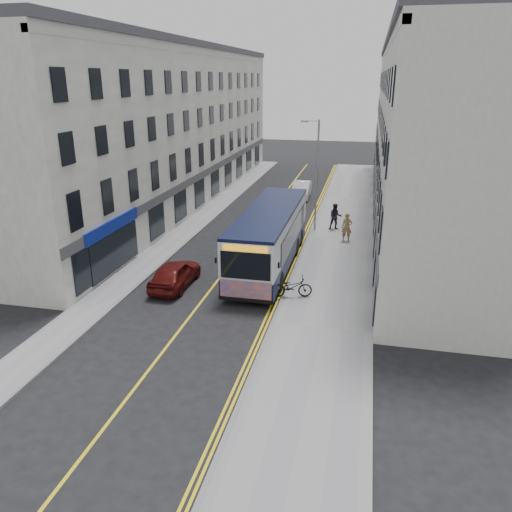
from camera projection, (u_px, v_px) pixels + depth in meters
The scene contains 17 objects.
ground at pixel (199, 305), 24.85m from camera, with size 140.00×140.00×0.00m, color black.
pavement_east at pixel (340, 240), 34.57m from camera, with size 4.50×64.00×0.12m, color gray.
pavement_west at pixel (187, 230), 36.88m from camera, with size 2.00×64.00×0.12m, color gray.
kerb_east at pixel (308, 238), 35.03m from camera, with size 0.18×64.00×0.13m, color slate.
kerb_west at pixel (200, 231), 36.67m from camera, with size 0.18×64.00×0.13m, color slate.
road_centre_line at pixel (253, 235), 35.87m from camera, with size 0.12×64.00×0.01m, color yellow.
road_dbl_yellow_inner at pixel (302, 238), 35.14m from camera, with size 0.10×64.00×0.01m, color yellow.
road_dbl_yellow_outer at pixel (304, 239), 35.10m from camera, with size 0.10×64.00×0.01m, color yellow.
terrace_east at pixel (419, 134), 39.58m from camera, with size 6.00×46.00×13.00m, color silver.
terrace_west at pixel (176, 128), 43.79m from camera, with size 6.00×46.00×13.00m, color white.
streetlamp at pixel (316, 172), 35.37m from camera, with size 1.32×0.18×8.00m.
city_bus at pixel (270, 235), 29.42m from camera, with size 2.81×12.06×3.51m.
bicycle at pixel (292, 287), 25.36m from camera, with size 0.73×2.09×1.10m, color black.
pedestrian_near at pixel (347, 227), 33.87m from camera, with size 0.71×0.47×1.96m, color olive.
pedestrian_far at pixel (335, 217), 36.53m from camera, with size 0.94×0.73×1.93m, color black.
car_white at pixel (301, 190), 46.79m from camera, with size 1.59×4.56×1.50m, color silver.
car_maroon at pixel (175, 274), 26.88m from camera, with size 1.73×4.30×1.47m, color #53100D.
Camera 1 is at (7.72, -21.38, 10.73)m, focal length 35.00 mm.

